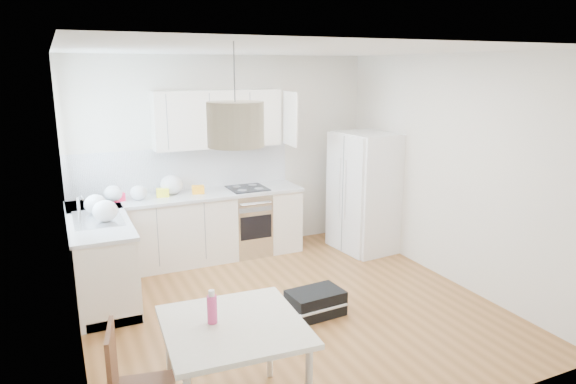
% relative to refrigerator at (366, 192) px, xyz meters
% --- Properties ---
extents(floor, '(4.20, 4.20, 0.00)m').
position_rel_refrigerator_xyz_m(floor, '(-1.76, -1.24, -0.83)').
color(floor, brown).
rests_on(floor, ground).
extents(ceiling, '(4.20, 4.20, 0.00)m').
position_rel_refrigerator_xyz_m(ceiling, '(-1.76, -1.24, 1.87)').
color(ceiling, white).
rests_on(ceiling, wall_back).
extents(wall_back, '(4.20, 0.00, 4.20)m').
position_rel_refrigerator_xyz_m(wall_back, '(-1.76, 0.86, 0.52)').
color(wall_back, silver).
rests_on(wall_back, floor).
extents(wall_left, '(0.00, 4.20, 4.20)m').
position_rel_refrigerator_xyz_m(wall_left, '(-3.86, -1.24, 0.52)').
color(wall_left, silver).
rests_on(wall_left, floor).
extents(wall_right, '(0.00, 4.20, 4.20)m').
position_rel_refrigerator_xyz_m(wall_right, '(0.34, -1.24, 0.52)').
color(wall_right, silver).
rests_on(wall_right, floor).
extents(window_glassblock, '(0.02, 1.00, 1.00)m').
position_rel_refrigerator_xyz_m(window_glassblock, '(-3.84, -0.09, 0.92)').
color(window_glassblock, '#BFE0F9').
rests_on(window_glassblock, wall_left).
extents(cabinets_back, '(3.00, 0.60, 0.88)m').
position_rel_refrigerator_xyz_m(cabinets_back, '(-2.36, 0.56, -0.39)').
color(cabinets_back, silver).
rests_on(cabinets_back, floor).
extents(cabinets_left, '(0.60, 1.80, 0.88)m').
position_rel_refrigerator_xyz_m(cabinets_left, '(-3.56, -0.04, -0.39)').
color(cabinets_left, silver).
rests_on(cabinets_left, floor).
extents(counter_back, '(3.02, 0.64, 0.04)m').
position_rel_refrigerator_xyz_m(counter_back, '(-2.36, 0.56, 0.07)').
color(counter_back, '#B9BBBE').
rests_on(counter_back, cabinets_back).
extents(counter_left, '(0.64, 1.82, 0.04)m').
position_rel_refrigerator_xyz_m(counter_left, '(-3.56, -0.04, 0.07)').
color(counter_left, '#B9BBBE').
rests_on(counter_left, cabinets_left).
extents(backsplash_back, '(3.00, 0.01, 0.58)m').
position_rel_refrigerator_xyz_m(backsplash_back, '(-2.36, 0.85, 0.38)').
color(backsplash_back, white).
rests_on(backsplash_back, wall_back).
extents(backsplash_left, '(0.01, 1.80, 0.58)m').
position_rel_refrigerator_xyz_m(backsplash_left, '(-3.85, -0.04, 0.38)').
color(backsplash_left, white).
rests_on(backsplash_left, wall_left).
extents(upper_cabinets, '(1.70, 0.32, 0.75)m').
position_rel_refrigerator_xyz_m(upper_cabinets, '(-1.91, 0.70, 1.04)').
color(upper_cabinets, silver).
rests_on(upper_cabinets, wall_back).
extents(range_oven, '(0.50, 0.61, 0.88)m').
position_rel_refrigerator_xyz_m(range_oven, '(-1.56, 0.56, -0.39)').
color(range_oven, silver).
rests_on(range_oven, floor).
extents(sink, '(0.50, 0.80, 0.16)m').
position_rel_refrigerator_xyz_m(sink, '(-3.56, -0.09, 0.08)').
color(sink, silver).
rests_on(sink, counter_left).
extents(refrigerator, '(0.88, 0.91, 1.67)m').
position_rel_refrigerator_xyz_m(refrigerator, '(0.00, 0.00, 0.00)').
color(refrigerator, white).
rests_on(refrigerator, floor).
extents(dining_table, '(1.03, 1.03, 0.77)m').
position_rel_refrigerator_xyz_m(dining_table, '(-2.88, -2.71, -0.15)').
color(dining_table, beige).
rests_on(dining_table, floor).
extents(drink_bottle, '(0.07, 0.07, 0.25)m').
position_rel_refrigerator_xyz_m(drink_bottle, '(-3.01, -2.64, 0.06)').
color(drink_bottle, '#D53B78').
rests_on(drink_bottle, dining_table).
extents(gym_bag, '(0.59, 0.41, 0.26)m').
position_rel_refrigerator_xyz_m(gym_bag, '(-1.58, -1.50, -0.70)').
color(gym_bag, black).
rests_on(gym_bag, floor).
extents(pendant_lamp, '(0.45, 0.45, 0.29)m').
position_rel_refrigerator_xyz_m(pendant_lamp, '(-2.83, -2.71, 1.35)').
color(pendant_lamp, beige).
rests_on(pendant_lamp, ceiling).
extents(grocery_bag_a, '(0.23, 0.19, 0.20)m').
position_rel_refrigerator_xyz_m(grocery_bag_a, '(-3.31, 0.59, 0.19)').
color(grocery_bag_a, white).
rests_on(grocery_bag_a, counter_back).
extents(grocery_bag_b, '(0.21, 0.18, 0.19)m').
position_rel_refrigerator_xyz_m(grocery_bag_b, '(-3.01, 0.54, 0.18)').
color(grocery_bag_b, white).
rests_on(grocery_bag_b, counter_back).
extents(grocery_bag_c, '(0.29, 0.24, 0.26)m').
position_rel_refrigerator_xyz_m(grocery_bag_c, '(-2.57, 0.67, 0.21)').
color(grocery_bag_c, white).
rests_on(grocery_bag_c, counter_back).
extents(grocery_bag_d, '(0.25, 0.21, 0.22)m').
position_rel_refrigerator_xyz_m(grocery_bag_d, '(-3.55, 0.13, 0.20)').
color(grocery_bag_d, white).
rests_on(grocery_bag_d, counter_back).
extents(grocery_bag_e, '(0.26, 0.22, 0.24)m').
position_rel_refrigerator_xyz_m(grocery_bag_e, '(-3.48, -0.25, 0.20)').
color(grocery_bag_e, white).
rests_on(grocery_bag_e, counter_left).
extents(snack_orange, '(0.17, 0.12, 0.11)m').
position_rel_refrigerator_xyz_m(snack_orange, '(-2.25, 0.56, 0.14)').
color(snack_orange, orange).
rests_on(snack_orange, counter_back).
extents(snack_yellow, '(0.17, 0.12, 0.11)m').
position_rel_refrigerator_xyz_m(snack_yellow, '(-2.71, 0.59, 0.14)').
color(snack_yellow, yellow).
rests_on(snack_yellow, counter_back).
extents(snack_red, '(0.17, 0.13, 0.10)m').
position_rel_refrigerator_xyz_m(snack_red, '(-3.25, 0.59, 0.14)').
color(snack_red, red).
rests_on(snack_red, counter_back).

